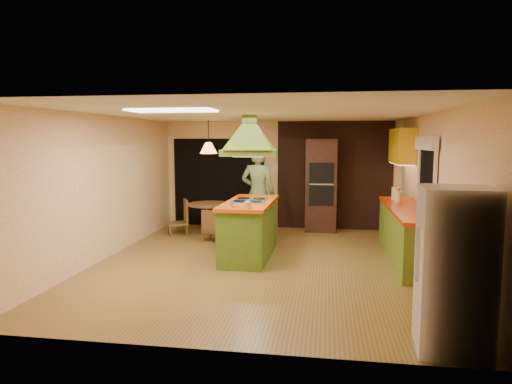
% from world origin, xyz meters
% --- Properties ---
extents(ground, '(6.50, 6.50, 0.00)m').
position_xyz_m(ground, '(0.00, 0.00, 0.00)').
color(ground, olive).
rests_on(ground, ground).
extents(room_walls, '(5.50, 6.50, 6.50)m').
position_xyz_m(room_walls, '(0.00, 0.00, 1.25)').
color(room_walls, '#FEE3B6').
rests_on(room_walls, ground).
extents(ceiling_plane, '(6.50, 6.50, 0.00)m').
position_xyz_m(ceiling_plane, '(0.00, 0.00, 2.50)').
color(ceiling_plane, silver).
rests_on(ceiling_plane, room_walls).
extents(brick_panel, '(2.64, 0.03, 2.50)m').
position_xyz_m(brick_panel, '(1.25, 3.23, 1.25)').
color(brick_panel, '#381E14').
rests_on(brick_panel, ground).
extents(nook_opening, '(2.20, 0.03, 2.10)m').
position_xyz_m(nook_opening, '(-1.50, 3.23, 1.05)').
color(nook_opening, black).
rests_on(nook_opening, ground).
extents(right_counter, '(0.62, 3.05, 0.92)m').
position_xyz_m(right_counter, '(2.45, 0.60, 0.46)').
color(right_counter, olive).
rests_on(right_counter, ground).
extents(upper_cabinets, '(0.34, 1.40, 0.70)m').
position_xyz_m(upper_cabinets, '(2.57, 2.20, 1.95)').
color(upper_cabinets, yellow).
rests_on(upper_cabinets, room_walls).
extents(window_right, '(0.12, 1.35, 1.06)m').
position_xyz_m(window_right, '(2.70, 0.40, 1.77)').
color(window_right, black).
rests_on(window_right, room_walls).
extents(fluor_panel, '(1.20, 0.60, 0.03)m').
position_xyz_m(fluor_panel, '(-1.10, -1.20, 2.48)').
color(fluor_panel, white).
rests_on(fluor_panel, ceiling_plane).
extents(kitchen_island, '(0.84, 2.02, 1.01)m').
position_xyz_m(kitchen_island, '(-0.27, 0.42, 0.51)').
color(kitchen_island, '#53771D').
rests_on(kitchen_island, ground).
extents(range_hood, '(0.98, 0.73, 0.78)m').
position_xyz_m(range_hood, '(-0.27, 0.42, 2.25)').
color(range_hood, '#4E6419').
rests_on(range_hood, ceiling_plane).
extents(man, '(0.76, 0.55, 1.95)m').
position_xyz_m(man, '(-0.32, 1.77, 0.98)').
color(man, '#515E32').
rests_on(man, ground).
extents(refrigerator, '(0.71, 0.68, 1.63)m').
position_xyz_m(refrigerator, '(2.31, -2.89, 0.81)').
color(refrigerator, silver).
rests_on(refrigerator, ground).
extents(wall_oven, '(0.71, 0.62, 2.09)m').
position_xyz_m(wall_oven, '(0.96, 2.95, 1.05)').
color(wall_oven, '#422015').
rests_on(wall_oven, ground).
extents(dining_table, '(0.92, 0.92, 0.69)m').
position_xyz_m(dining_table, '(-1.46, 2.16, 0.48)').
color(dining_table, brown).
rests_on(dining_table, ground).
extents(chair_left, '(0.56, 0.56, 0.77)m').
position_xyz_m(chair_left, '(-2.16, 2.06, 0.39)').
color(chair_left, brown).
rests_on(chair_left, ground).
extents(chair_near, '(0.45, 0.45, 0.66)m').
position_xyz_m(chair_near, '(-1.21, 1.51, 0.33)').
color(chair_near, brown).
rests_on(chair_near, ground).
extents(pendant_lamp, '(0.49, 0.49, 0.24)m').
position_xyz_m(pendant_lamp, '(-1.46, 2.16, 1.90)').
color(pendant_lamp, '#FF9E3F').
rests_on(pendant_lamp, ceiling_plane).
extents(canister_large, '(0.18, 0.18, 0.24)m').
position_xyz_m(canister_large, '(2.40, 1.62, 1.04)').
color(canister_large, '#F5ECC5').
rests_on(canister_large, right_counter).
extents(canister_medium, '(0.16, 0.16, 0.21)m').
position_xyz_m(canister_medium, '(2.40, 1.29, 1.02)').
color(canister_medium, '#F1E5C2').
rests_on(canister_medium, right_counter).
extents(canister_small, '(0.16, 0.16, 0.17)m').
position_xyz_m(canister_small, '(2.40, 1.49, 1.01)').
color(canister_small, beige).
rests_on(canister_small, right_counter).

